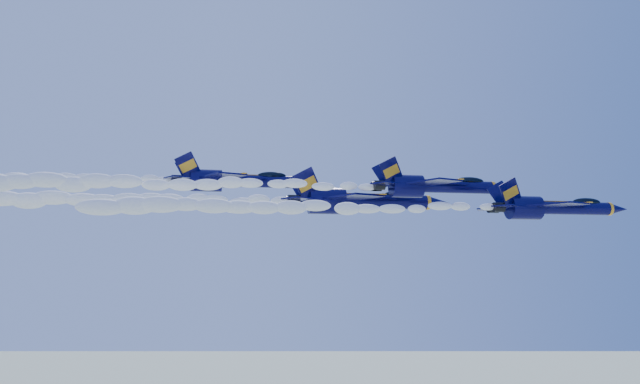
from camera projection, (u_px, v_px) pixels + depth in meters
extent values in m
cylinder|color=#070639|center=(574.00, 208.00, 64.98)|extent=(8.08, 1.35, 1.35)
ellipsoid|color=#070639|center=(524.00, 208.00, 63.84)|extent=(1.40, 2.42, 5.75)
cone|color=#070639|center=(618.00, 209.00, 66.03)|extent=(2.33, 1.35, 1.35)
cylinder|color=#FFA61D|center=(609.00, 209.00, 65.81)|extent=(0.31, 1.40, 1.40)
ellipsoid|color=black|center=(586.00, 202.00, 65.36)|extent=(3.23, 1.05, 0.89)
cube|color=#FFA61D|center=(586.00, 205.00, 65.33)|extent=(3.77, 0.90, 0.16)
cube|color=#070639|center=(558.00, 205.00, 60.68)|extent=(4.81, 5.71, 0.16)
cube|color=#070639|center=(520.00, 210.00, 67.67)|extent=(4.81, 5.71, 0.16)
cube|color=#FFA61D|center=(570.00, 204.00, 60.94)|extent=(2.16, 4.50, 0.09)
cube|color=#FFA61D|center=(531.00, 210.00, 67.93)|extent=(2.16, 4.50, 0.09)
cube|color=#070639|center=(511.00, 193.00, 62.68)|extent=(2.92, 0.92, 3.15)
cube|color=#070639|center=(501.00, 195.00, 64.52)|extent=(2.92, 0.92, 3.15)
cylinder|color=black|center=(499.00, 207.00, 62.64)|extent=(1.08, 0.99, 0.99)
cylinder|color=black|center=(493.00, 208.00, 63.78)|extent=(1.08, 0.99, 0.99)
cube|color=#FFA61D|center=(550.00, 201.00, 64.52)|extent=(9.88, 0.31, 0.07)
ellipsoid|color=white|center=(301.00, 207.00, 59.16)|extent=(39.24, 1.75, 1.58)
cylinder|color=#070639|center=(457.00, 187.00, 68.31)|extent=(8.25, 1.37, 1.37)
ellipsoid|color=#070639|center=(406.00, 186.00, 67.15)|extent=(1.43, 2.47, 5.87)
cone|color=#070639|center=(501.00, 188.00, 69.38)|extent=(2.38, 1.37, 1.37)
cylinder|color=#FFA61D|center=(492.00, 188.00, 69.16)|extent=(0.32, 1.43, 1.43)
ellipsoid|color=black|center=(470.00, 181.00, 68.70)|extent=(3.30, 1.07, 0.91)
cube|color=#FFA61D|center=(470.00, 184.00, 68.67)|extent=(3.85, 0.92, 0.16)
cube|color=#070639|center=(434.00, 182.00, 63.91)|extent=(4.91, 5.83, 0.16)
cube|color=#070639|center=(409.00, 190.00, 71.05)|extent=(4.91, 5.83, 0.16)
cube|color=#FFA61D|center=(445.00, 181.00, 64.18)|extent=(2.21, 4.59, 0.09)
cube|color=#FFA61D|center=(420.00, 189.00, 71.32)|extent=(2.21, 4.59, 0.09)
cube|color=#070639|center=(391.00, 171.00, 65.96)|extent=(2.99, 0.94, 3.21)
cube|color=#070639|center=(386.00, 174.00, 67.83)|extent=(2.99, 0.94, 3.21)
cylinder|color=black|center=(380.00, 185.00, 65.92)|extent=(1.10, 1.01, 1.01)
cylinder|color=black|center=(376.00, 187.00, 67.08)|extent=(1.10, 1.01, 1.01)
cube|color=#FFA61D|center=(433.00, 180.00, 67.84)|extent=(10.08, 0.32, 0.07)
ellipsoid|color=white|center=(186.00, 183.00, 62.45)|extent=(39.24, 1.79, 1.61)
cylinder|color=#070639|center=(386.00, 202.00, 74.22)|extent=(10.28, 1.71, 1.71)
ellipsoid|color=#070639|center=(327.00, 201.00, 72.77)|extent=(1.78, 3.08, 7.31)
cone|color=#070639|center=(438.00, 203.00, 75.55)|extent=(2.97, 1.71, 1.71)
cylinder|color=#FFA61D|center=(427.00, 203.00, 75.27)|extent=(0.40, 1.78, 1.78)
ellipsoid|color=black|center=(401.00, 195.00, 74.70)|extent=(4.11, 1.34, 1.13)
cube|color=#FFA61D|center=(401.00, 198.00, 74.66)|extent=(4.80, 1.14, 0.21)
cube|color=#070639|center=(354.00, 197.00, 68.74)|extent=(6.12, 7.26, 0.21)
cube|color=#070639|center=(335.00, 204.00, 77.64)|extent=(6.12, 7.26, 0.21)
cube|color=#FFA61D|center=(367.00, 196.00, 69.07)|extent=(2.75, 5.72, 0.11)
cube|color=#FFA61D|center=(347.00, 204.00, 77.97)|extent=(2.75, 5.72, 0.11)
cube|color=#070639|center=(307.00, 184.00, 71.29)|extent=(3.72, 1.18, 4.00)
cube|color=#070639|center=(304.00, 187.00, 73.63)|extent=(3.72, 1.18, 4.00)
cylinder|color=black|center=(294.00, 200.00, 71.24)|extent=(1.37, 1.26, 1.26)
cylinder|color=black|center=(292.00, 201.00, 72.69)|extent=(1.37, 1.26, 1.26)
cube|color=#FFA61D|center=(358.00, 194.00, 73.63)|extent=(12.56, 0.40, 0.09)
ellipsoid|color=white|center=(110.00, 200.00, 67.89)|extent=(39.24, 2.23, 2.00)
cylinder|color=#070639|center=(258.00, 181.00, 81.49)|extent=(9.55, 1.59, 1.59)
ellipsoid|color=#070639|center=(206.00, 180.00, 80.14)|extent=(1.66, 2.87, 6.79)
cone|color=#070639|center=(304.00, 183.00, 82.73)|extent=(2.76, 1.59, 1.59)
cylinder|color=#FFA61D|center=(295.00, 182.00, 82.47)|extent=(0.37, 1.66, 1.66)
ellipsoid|color=black|center=(272.00, 176.00, 81.94)|extent=(3.82, 1.24, 1.05)
cube|color=#FFA61D|center=(272.00, 178.00, 81.90)|extent=(4.46, 1.06, 0.19)
cube|color=#070639|center=(223.00, 176.00, 76.40)|extent=(5.69, 6.75, 0.19)
cube|color=#070639|center=(220.00, 184.00, 84.67)|extent=(5.69, 6.75, 0.19)
cube|color=#FFA61D|center=(235.00, 176.00, 76.71)|extent=(2.56, 5.32, 0.11)
cube|color=#FFA61D|center=(231.00, 184.00, 84.98)|extent=(2.56, 5.32, 0.11)
cube|color=#070639|center=(188.00, 166.00, 78.77)|extent=(3.46, 1.09, 3.72)
cube|color=#070639|center=(188.00, 169.00, 80.94)|extent=(3.46, 1.09, 3.72)
cylinder|color=black|center=(177.00, 179.00, 78.72)|extent=(1.27, 1.17, 1.17)
cylinder|color=black|center=(177.00, 181.00, 80.06)|extent=(1.27, 1.17, 1.17)
cube|color=#FFA61D|center=(234.00, 174.00, 80.94)|extent=(11.68, 0.37, 0.08)
ellipsoid|color=white|center=(6.00, 178.00, 75.33)|extent=(39.24, 2.07, 1.86)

